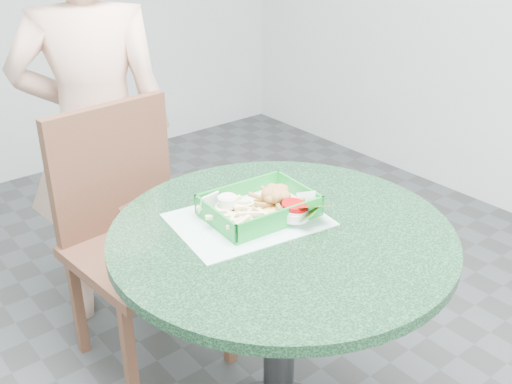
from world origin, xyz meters
TOP-DOWN VIEW (x-y plane):
  - cafe_table at (0.00, 0.00)m, footprint 0.91×0.91m
  - dining_chair at (-0.09, 0.68)m, footprint 0.46×0.46m
  - diner_person at (-0.07, 0.95)m, footprint 0.69×0.59m
  - placemat at (-0.04, 0.10)m, footprint 0.43×0.35m
  - food_basket at (0.00, 0.10)m, footprint 0.28×0.21m
  - crab_sandwich at (0.05, 0.08)m, footprint 0.13×0.13m
  - fries_pile at (-0.07, 0.09)m, footprint 0.15×0.16m
  - sauce_ramekin at (-0.07, 0.14)m, footprint 0.05×0.05m
  - garnish_cup at (0.06, -0.00)m, footprint 0.11×0.11m

SIDE VIEW (x-z plane):
  - dining_chair at x=-0.09m, z-range 0.07..1.00m
  - cafe_table at x=0.00m, z-range 0.21..0.96m
  - placemat at x=-0.04m, z-range 0.75..0.75m
  - food_basket at x=0.00m, z-range 0.74..0.80m
  - garnish_cup at x=0.06m, z-range 0.77..0.81m
  - fries_pile at x=-0.07m, z-range 0.77..0.82m
  - sauce_ramekin at x=-0.07m, z-range 0.78..0.81m
  - crab_sandwich at x=0.05m, z-range 0.76..0.84m
  - diner_person at x=-0.07m, z-range 0.00..1.60m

